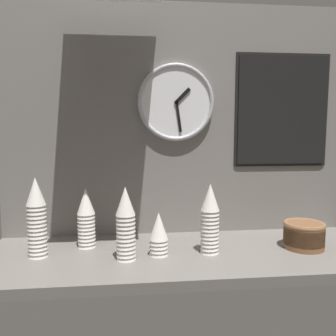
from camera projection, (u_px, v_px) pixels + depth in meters
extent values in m
cube|color=slate|center=(186.00, 255.00, 1.44)|extent=(1.60, 0.56, 0.04)
cube|color=slate|center=(178.00, 121.00, 1.64)|extent=(1.60, 0.03, 1.05)
cone|color=white|center=(159.00, 242.00, 1.39)|extent=(0.07, 0.07, 0.11)
cone|color=white|center=(159.00, 238.00, 1.39)|extent=(0.07, 0.07, 0.11)
cone|color=white|center=(159.00, 234.00, 1.38)|extent=(0.07, 0.07, 0.11)
cone|color=white|center=(159.00, 230.00, 1.38)|extent=(0.07, 0.07, 0.11)
cone|color=white|center=(159.00, 226.00, 1.38)|extent=(0.07, 0.07, 0.11)
cone|color=white|center=(87.00, 234.00, 1.48)|extent=(0.07, 0.07, 0.11)
cone|color=white|center=(87.00, 231.00, 1.48)|extent=(0.07, 0.07, 0.11)
cone|color=white|center=(86.00, 227.00, 1.48)|extent=(0.07, 0.07, 0.11)
cone|color=white|center=(86.00, 223.00, 1.48)|extent=(0.07, 0.07, 0.11)
cone|color=white|center=(86.00, 220.00, 1.47)|extent=(0.07, 0.07, 0.11)
cone|color=white|center=(86.00, 216.00, 1.47)|extent=(0.07, 0.07, 0.11)
cone|color=white|center=(86.00, 212.00, 1.47)|extent=(0.07, 0.07, 0.11)
cone|color=white|center=(86.00, 209.00, 1.47)|extent=(0.07, 0.07, 0.11)
cone|color=white|center=(86.00, 205.00, 1.47)|extent=(0.07, 0.07, 0.11)
cone|color=white|center=(86.00, 201.00, 1.47)|extent=(0.07, 0.07, 0.11)
cone|color=white|center=(38.00, 243.00, 1.37)|extent=(0.07, 0.07, 0.11)
cone|color=white|center=(38.00, 239.00, 1.37)|extent=(0.07, 0.07, 0.11)
cone|color=white|center=(38.00, 235.00, 1.37)|extent=(0.07, 0.07, 0.11)
cone|color=white|center=(37.00, 231.00, 1.37)|extent=(0.07, 0.07, 0.11)
cone|color=white|center=(37.00, 227.00, 1.37)|extent=(0.07, 0.07, 0.11)
cone|color=white|center=(37.00, 223.00, 1.37)|extent=(0.07, 0.07, 0.11)
cone|color=white|center=(37.00, 219.00, 1.36)|extent=(0.07, 0.07, 0.11)
cone|color=white|center=(37.00, 215.00, 1.36)|extent=(0.07, 0.07, 0.11)
cone|color=white|center=(37.00, 211.00, 1.36)|extent=(0.07, 0.07, 0.11)
cone|color=white|center=(36.00, 207.00, 1.36)|extent=(0.07, 0.07, 0.11)
cone|color=white|center=(36.00, 203.00, 1.36)|extent=(0.07, 0.07, 0.11)
cone|color=white|center=(36.00, 199.00, 1.35)|extent=(0.07, 0.07, 0.11)
cone|color=white|center=(36.00, 195.00, 1.35)|extent=(0.07, 0.07, 0.11)
cone|color=white|center=(36.00, 191.00, 1.35)|extent=(0.07, 0.07, 0.11)
cone|color=white|center=(126.00, 246.00, 1.34)|extent=(0.07, 0.07, 0.11)
cone|color=white|center=(126.00, 242.00, 1.34)|extent=(0.07, 0.07, 0.11)
cone|color=white|center=(126.00, 238.00, 1.34)|extent=(0.07, 0.07, 0.11)
cone|color=white|center=(126.00, 234.00, 1.34)|extent=(0.07, 0.07, 0.11)
cone|color=white|center=(126.00, 230.00, 1.33)|extent=(0.07, 0.07, 0.11)
cone|color=white|center=(126.00, 225.00, 1.33)|extent=(0.07, 0.07, 0.11)
cone|color=white|center=(126.00, 221.00, 1.33)|extent=(0.07, 0.07, 0.11)
cone|color=white|center=(126.00, 217.00, 1.33)|extent=(0.07, 0.07, 0.11)
cone|color=white|center=(125.00, 213.00, 1.33)|extent=(0.07, 0.07, 0.11)
cone|color=white|center=(125.00, 209.00, 1.32)|extent=(0.07, 0.07, 0.11)
cone|color=white|center=(125.00, 205.00, 1.32)|extent=(0.07, 0.07, 0.11)
cone|color=white|center=(125.00, 201.00, 1.32)|extent=(0.07, 0.07, 0.11)
cone|color=white|center=(210.00, 240.00, 1.41)|extent=(0.07, 0.07, 0.11)
cone|color=white|center=(210.00, 236.00, 1.41)|extent=(0.07, 0.07, 0.11)
cone|color=white|center=(210.00, 232.00, 1.41)|extent=(0.07, 0.07, 0.11)
cone|color=white|center=(210.00, 228.00, 1.41)|extent=(0.07, 0.07, 0.11)
cone|color=white|center=(210.00, 224.00, 1.40)|extent=(0.07, 0.07, 0.11)
cone|color=white|center=(210.00, 220.00, 1.40)|extent=(0.07, 0.07, 0.11)
cone|color=white|center=(210.00, 217.00, 1.40)|extent=(0.07, 0.07, 0.11)
cone|color=white|center=(210.00, 213.00, 1.40)|extent=(0.07, 0.07, 0.11)
cone|color=white|center=(210.00, 209.00, 1.40)|extent=(0.07, 0.07, 0.11)
cone|color=white|center=(210.00, 205.00, 1.40)|extent=(0.07, 0.07, 0.11)
cone|color=white|center=(210.00, 201.00, 1.39)|extent=(0.07, 0.07, 0.11)
cone|color=white|center=(210.00, 197.00, 1.39)|extent=(0.07, 0.07, 0.11)
cylinder|color=brown|center=(304.00, 242.00, 1.47)|extent=(0.16, 0.16, 0.05)
cylinder|color=brown|center=(304.00, 238.00, 1.47)|extent=(0.16, 0.16, 0.05)
cylinder|color=brown|center=(304.00, 233.00, 1.47)|extent=(0.16, 0.16, 0.05)
cylinder|color=brown|center=(304.00, 228.00, 1.47)|extent=(0.16, 0.16, 0.05)
torus|color=#946542|center=(304.00, 224.00, 1.46)|extent=(0.17, 0.17, 0.02)
cylinder|color=white|center=(176.00, 102.00, 1.60)|extent=(0.34, 0.02, 0.34)
torus|color=#B2B2B7|center=(176.00, 102.00, 1.60)|extent=(0.35, 0.02, 0.35)
cube|color=black|center=(183.00, 95.00, 1.59)|extent=(0.07, 0.01, 0.07)
cube|color=black|center=(178.00, 117.00, 1.60)|extent=(0.03, 0.01, 0.13)
cylinder|color=black|center=(176.00, 102.00, 1.59)|extent=(0.02, 0.01, 0.02)
cube|color=black|center=(282.00, 111.00, 1.67)|extent=(0.45, 0.01, 0.52)
cube|color=black|center=(282.00, 110.00, 1.67)|extent=(0.43, 0.01, 0.50)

